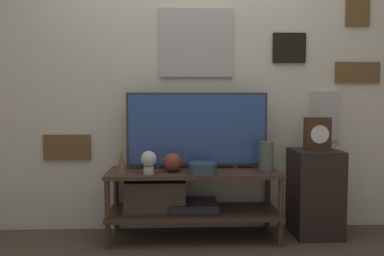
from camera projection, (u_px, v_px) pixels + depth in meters
name	position (u px, v px, depth m)	size (l,w,h in m)	color
ground_plane	(195.00, 251.00, 2.65)	(12.00, 12.00, 0.00)	#4C3D2D
wall_back	(193.00, 67.00, 3.10)	(6.40, 0.08, 2.70)	beige
media_console	(180.00, 196.00, 2.89)	(1.32, 0.45, 0.53)	#422D1E
television	(197.00, 130.00, 2.96)	(1.11, 0.05, 0.60)	#333338
vase_wide_bowl	(203.00, 168.00, 2.74)	(0.21, 0.21, 0.08)	#2D4251
vase_round_glass	(173.00, 162.00, 2.82)	(0.15, 0.15, 0.15)	brown
vase_tall_ceramic	(266.00, 157.00, 2.81)	(0.11, 0.11, 0.23)	#4C5647
vase_slim_bronze	(122.00, 162.00, 2.73)	(0.07, 0.07, 0.18)	brown
decorative_bust	(149.00, 161.00, 2.73)	(0.12, 0.12, 0.17)	beige
side_table	(315.00, 192.00, 2.97)	(0.36, 0.37, 0.68)	black
mantel_clock	(317.00, 134.00, 2.91)	(0.19, 0.11, 0.26)	#422819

